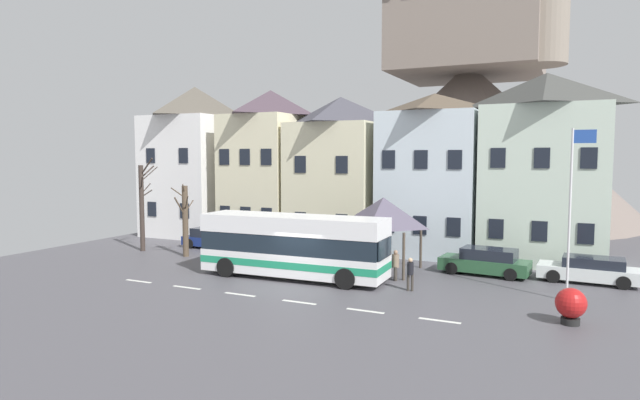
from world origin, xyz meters
TOP-DOWN VIEW (x-y plane):
  - ground_plane at (0.00, -0.00)m, footprint 40.00×60.00m
  - townhouse_00 at (-15.28, 12.36)m, footprint 6.17×6.78m
  - townhouse_01 at (-8.47, 12.47)m, footprint 5.08×7.01m
  - townhouse_02 at (-2.74, 12.21)m, footprint 5.86×6.48m
  - townhouse_03 at (3.76, 12.12)m, footprint 5.92×6.31m
  - townhouse_04 at (10.32, 11.63)m, footprint 6.73×5.32m
  - hilltop_castle at (2.12, 33.35)m, footprint 32.87×32.87m
  - transit_bus at (-0.89, 1.80)m, footprint 9.77×2.87m
  - bus_shelter at (2.69, 5.36)m, footprint 3.60×3.60m
  - parked_car_00 at (-9.88, 7.36)m, footprint 4.65×2.21m
  - parked_car_01 at (12.76, 7.10)m, footprint 4.64×2.00m
  - parked_car_02 at (7.87, 6.77)m, footprint 4.65×2.15m
  - pedestrian_00 at (4.00, 3.48)m, footprint 0.35×0.37m
  - pedestrian_01 at (5.24, 1.75)m, footprint 0.32×0.30m
  - pedestrian_02 at (3.25, 4.01)m, footprint 0.32×0.32m
  - public_bench at (0.88, 7.92)m, footprint 1.69×0.48m
  - flagpole at (11.88, 3.00)m, footprint 0.95×0.10m
  - harbour_buoy at (11.97, -0.54)m, footprint 1.11×1.11m
  - bare_tree_00 at (-13.53, 4.51)m, footprint 1.34×2.05m
  - bare_tree_01 at (-9.71, 4.13)m, footprint 1.52×1.66m

SIDE VIEW (x-z plane):
  - ground_plane at x=0.00m, z-range -0.06..0.00m
  - public_bench at x=0.88m, z-range 0.04..0.91m
  - parked_car_01 at x=12.76m, z-range -0.01..1.27m
  - parked_car_00 at x=-9.88m, z-range -0.02..1.33m
  - parked_car_02 at x=7.87m, z-range -0.02..1.39m
  - harbour_buoy at x=11.97m, z-range 0.07..1.44m
  - pedestrian_00 at x=4.00m, z-range 0.06..1.59m
  - pedestrian_02 at x=3.25m, z-range 0.09..1.63m
  - pedestrian_01 at x=5.24m, z-range 0.12..1.67m
  - transit_bus at x=-0.89m, z-range 0.01..3.21m
  - bare_tree_01 at x=-9.71m, z-range 0.00..4.53m
  - bare_tree_00 at x=-13.53m, z-range -0.06..6.04m
  - bus_shelter at x=2.69m, z-range 1.18..5.18m
  - flagpole at x=11.88m, z-range 0.57..7.95m
  - townhouse_03 at x=3.76m, z-range 0.00..10.16m
  - townhouse_02 at x=-2.74m, z-range 0.00..10.25m
  - townhouse_04 at x=10.32m, z-range 0.00..10.95m
  - townhouse_01 at x=-8.47m, z-range 0.00..11.03m
  - townhouse_00 at x=-15.28m, z-range 0.00..11.63m
  - hilltop_castle at x=2.12m, z-range -3.24..20.28m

